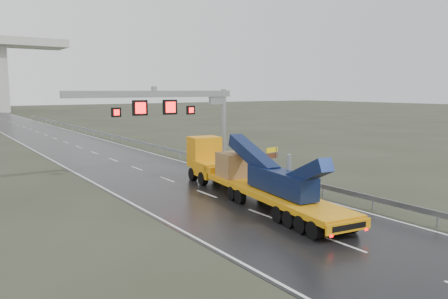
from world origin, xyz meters
TOP-DOWN VIEW (x-y plane):
  - ground at (0.00, 0.00)m, footprint 400.00×400.00m
  - road at (0.00, 40.00)m, footprint 11.00×200.00m
  - guardrail at (6.10, 30.00)m, footprint 0.20×140.00m
  - sign_gantry at (2.10, 17.99)m, footprint 14.90×1.20m
  - heavy_haul_truck at (1.79, 8.32)m, footprint 4.91×17.81m
  - exit_sign_pair at (8.11, 12.60)m, footprint 1.40×0.28m
  - striped_barrier at (6.90, 14.90)m, footprint 0.73×0.46m

SIDE VIEW (x-z plane):
  - ground at x=0.00m, z-range 0.00..0.00m
  - road at x=0.00m, z-range 0.00..0.02m
  - striped_barrier at x=6.90m, z-range 0.00..1.17m
  - guardrail at x=6.10m, z-range 0.00..1.40m
  - heavy_haul_truck at x=1.79m, z-range -0.47..3.68m
  - exit_sign_pair at x=8.11m, z-range 0.48..2.90m
  - sign_gantry at x=2.10m, z-range 1.90..9.33m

